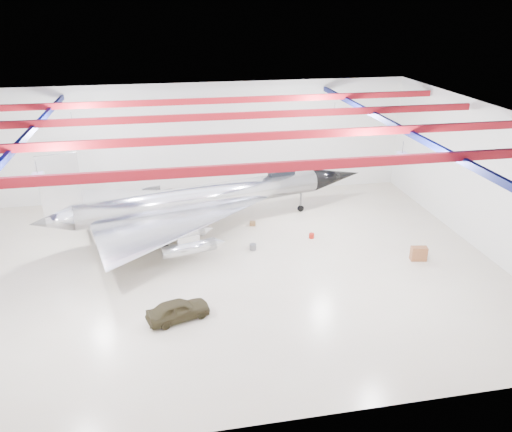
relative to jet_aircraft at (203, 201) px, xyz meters
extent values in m
plane|color=#C4B49B|center=(0.70, -6.82, -2.59)|extent=(40.00, 40.00, 0.00)
plane|color=silver|center=(0.70, 8.18, 2.91)|extent=(40.00, 0.00, 40.00)
plane|color=silver|center=(20.70, -6.82, 2.91)|extent=(0.00, 30.00, 30.00)
plane|color=#0A0F38|center=(0.70, -6.82, 8.41)|extent=(40.00, 40.00, 0.00)
cube|color=maroon|center=(0.70, -15.82, 7.81)|extent=(39.50, 0.25, 0.50)
cube|color=maroon|center=(0.70, -9.82, 7.81)|extent=(39.50, 0.25, 0.50)
cube|color=maroon|center=(0.70, -3.82, 7.81)|extent=(39.50, 0.25, 0.50)
cube|color=maroon|center=(0.70, 2.18, 7.81)|extent=(39.50, 0.25, 0.50)
cube|color=#0D144E|center=(-11.30, -6.82, 7.51)|extent=(0.25, 29.50, 0.40)
cube|color=#0D144E|center=(12.70, -6.82, 7.51)|extent=(0.25, 29.50, 0.40)
cube|color=silver|center=(-9.30, -12.82, 7.11)|extent=(0.55, 0.55, 0.25)
cube|color=silver|center=(10.70, -12.82, 7.11)|extent=(0.55, 0.55, 0.25)
cube|color=silver|center=(-9.30, -0.82, 7.11)|extent=(0.55, 0.55, 0.25)
cube|color=silver|center=(10.70, -0.82, 7.11)|extent=(0.55, 0.55, 0.25)
cylinder|color=silver|center=(0.06, 0.01, 0.30)|extent=(20.56, 6.90, 2.07)
cone|color=black|center=(12.60, 3.07, 0.30)|extent=(5.51, 3.23, 2.07)
cone|color=silver|center=(-11.49, -2.80, 0.30)|extent=(3.50, 2.74, 2.07)
cube|color=silver|center=(-10.48, -2.56, 2.99)|extent=(2.84, 0.81, 4.65)
cube|color=black|center=(7.08, 1.73, 1.39)|extent=(2.40, 1.34, 0.52)
cylinder|color=silver|center=(-1.61, -6.24, -1.15)|extent=(4.03, 1.83, 0.93)
cylinder|color=silver|center=(-2.22, -3.73, -1.15)|extent=(4.03, 1.83, 0.93)
cylinder|color=silver|center=(-3.69, 2.29, -1.15)|extent=(4.03, 1.83, 0.93)
cylinder|color=silver|center=(-4.30, 4.80, -1.15)|extent=(4.03, 1.83, 0.93)
cylinder|color=#59595B|center=(9.09, 2.22, -1.66)|extent=(0.19, 0.19, 1.86)
cylinder|color=black|center=(9.09, 2.22, -2.30)|extent=(0.62, 0.36, 0.58)
cylinder|color=#59595B|center=(-3.35, -3.47, -1.66)|extent=(0.19, 0.19, 1.86)
cylinder|color=black|center=(-3.35, -3.47, -2.30)|extent=(0.62, 0.36, 0.58)
cylinder|color=#59595B|center=(-4.57, 1.54, -1.66)|extent=(0.19, 0.19, 1.86)
cylinder|color=black|center=(-4.57, 1.54, -2.30)|extent=(0.62, 0.36, 0.58)
imported|color=#352F1A|center=(-2.73, -12.75, -1.93)|extent=(4.14, 2.63, 1.31)
cube|color=brown|center=(15.27, -8.49, -2.05)|extent=(1.26, 0.79, 1.08)
cube|color=#9F1A0F|center=(-0.41, -0.27, -2.42)|extent=(0.51, 0.42, 0.34)
cylinder|color=#59595B|center=(3.39, -4.54, -2.36)|extent=(0.62, 0.62, 0.47)
cube|color=olive|center=(4.18, -0.04, -2.41)|extent=(0.58, 0.50, 0.36)
cube|color=#59595B|center=(-3.79, 1.55, -2.46)|extent=(0.41, 0.34, 0.27)
cylinder|color=#9F1A0F|center=(8.49, -3.37, -2.40)|extent=(0.44, 0.44, 0.39)
cube|color=olive|center=(-1.08, -0.41, -2.40)|extent=(0.62, 0.53, 0.39)
cylinder|color=#59595B|center=(1.15, 2.55, -2.39)|extent=(0.57, 0.57, 0.41)
camera|label=1|loc=(-2.79, -38.68, 15.38)|focal=35.00mm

